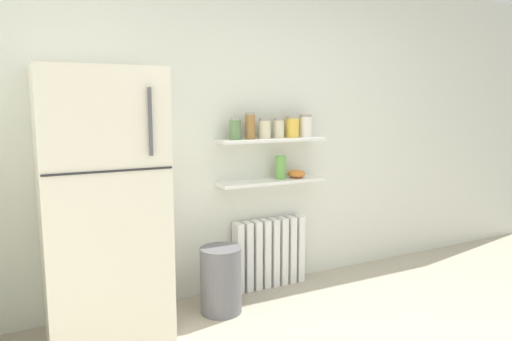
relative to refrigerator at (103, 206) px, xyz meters
name	(u,v)px	position (x,y,z in m)	size (l,w,h in m)	color
back_wall	(257,132)	(1.32, 0.37, 0.42)	(7.04, 0.10, 2.60)	silver
refrigerator	(103,206)	(0.00, 0.00, 0.00)	(0.75, 0.68, 1.75)	silver
radiator	(269,253)	(1.37, 0.24, -0.59)	(0.64, 0.12, 0.58)	white
wall_shelf_lower	(271,181)	(1.37, 0.21, 0.03)	(0.92, 0.22, 0.03)	white
wall_shelf_upper	(272,140)	(1.37, 0.21, 0.37)	(0.92, 0.22, 0.03)	white
storage_jar_0	(235,129)	(1.04, 0.21, 0.46)	(0.09, 0.09, 0.17)	#5B7F4C
storage_jar_1	(250,126)	(1.17, 0.21, 0.48)	(0.08, 0.08, 0.21)	olive
storage_jar_2	(265,129)	(1.30, 0.21, 0.46)	(0.10, 0.10, 0.16)	beige
storage_jar_3	(279,128)	(1.43, 0.21, 0.46)	(0.09, 0.09, 0.16)	beige
storage_jar_4	(292,127)	(1.56, 0.21, 0.47)	(0.11, 0.11, 0.18)	yellow
storage_jar_5	(306,126)	(1.69, 0.21, 0.47)	(0.11, 0.11, 0.19)	silver
vase	(281,167)	(1.45, 0.21, 0.14)	(0.09, 0.09, 0.19)	#66A84C
shelf_bowl	(296,174)	(1.61, 0.21, 0.07)	(0.15, 0.15, 0.07)	orange
trash_bin	(221,280)	(0.81, -0.03, -0.63)	(0.31, 0.31, 0.49)	slate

